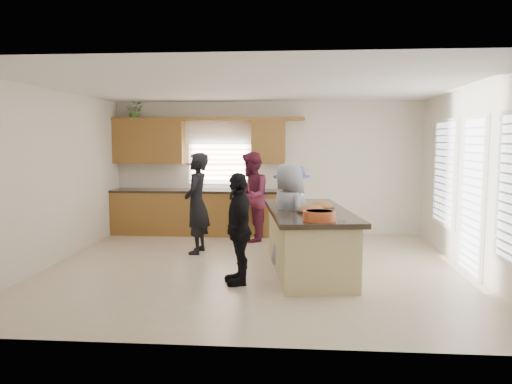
# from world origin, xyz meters

# --- Properties ---
(floor) EXTENTS (6.50, 6.50, 0.00)m
(floor) POSITION_xyz_m (0.00, 0.00, 0.00)
(floor) COLOR beige
(floor) RESTS_ON ground
(room_shell) EXTENTS (6.52, 6.02, 2.81)m
(room_shell) POSITION_xyz_m (0.00, 0.00, 1.90)
(room_shell) COLOR silver
(room_shell) RESTS_ON ground
(back_cabinetry) EXTENTS (4.08, 0.66, 2.46)m
(back_cabinetry) POSITION_xyz_m (-1.47, 2.73, 0.91)
(back_cabinetry) COLOR brown
(back_cabinetry) RESTS_ON ground
(right_wall_glazing) EXTENTS (0.06, 4.00, 2.25)m
(right_wall_glazing) POSITION_xyz_m (3.22, -0.13, 1.34)
(right_wall_glazing) COLOR white
(right_wall_glazing) RESTS_ON ground
(island) EXTENTS (1.50, 2.83, 0.95)m
(island) POSITION_xyz_m (0.83, -0.11, 0.45)
(island) COLOR #C9B67D
(island) RESTS_ON ground
(platter_front) EXTENTS (0.42, 0.42, 0.17)m
(platter_front) POSITION_xyz_m (0.85, -0.42, 0.98)
(platter_front) COLOR black
(platter_front) RESTS_ON island
(platter_mid) EXTENTS (0.37, 0.37, 0.15)m
(platter_mid) POSITION_xyz_m (1.03, 0.05, 0.98)
(platter_mid) COLOR black
(platter_mid) RESTS_ON island
(platter_back) EXTENTS (0.33, 0.33, 0.13)m
(platter_back) POSITION_xyz_m (0.48, 0.29, 0.98)
(platter_back) COLOR black
(platter_back) RESTS_ON island
(salad_bowl) EXTENTS (0.43, 0.43, 0.13)m
(salad_bowl) POSITION_xyz_m (0.94, -1.15, 1.02)
(salad_bowl) COLOR #BA4B22
(salad_bowl) RESTS_ON island
(clear_cup) EXTENTS (0.09, 0.09, 0.10)m
(clear_cup) POSITION_xyz_m (1.23, -1.11, 1.00)
(clear_cup) COLOR white
(clear_cup) RESTS_ON island
(plate_stack) EXTENTS (0.23, 0.23, 0.04)m
(plate_stack) POSITION_xyz_m (0.67, 0.60, 0.97)
(plate_stack) COLOR #A382BD
(plate_stack) RESTS_ON island
(flower_vase) EXTENTS (0.14, 0.14, 0.43)m
(flower_vase) POSITION_xyz_m (0.71, 1.08, 1.19)
(flower_vase) COLOR silver
(flower_vase) RESTS_ON island
(potted_plant) EXTENTS (0.38, 0.33, 0.39)m
(potted_plant) POSITION_xyz_m (-2.78, 2.82, 2.59)
(potted_plant) COLOR #408033
(potted_plant) RESTS_ON back_cabinetry
(woman_left_back) EXTENTS (0.45, 0.66, 1.77)m
(woman_left_back) POSITION_xyz_m (-1.11, 0.95, 0.89)
(woman_left_back) COLOR black
(woman_left_back) RESTS_ON ground
(woman_left_mid) EXTENTS (0.69, 0.88, 1.76)m
(woman_left_mid) POSITION_xyz_m (-0.25, 2.07, 0.88)
(woman_left_mid) COLOR #5B1B2E
(woman_left_mid) RESTS_ON ground
(woman_left_front) EXTENTS (0.62, 0.98, 1.56)m
(woman_left_front) POSITION_xyz_m (-0.16, -0.86, 0.78)
(woman_left_front) COLOR black
(woman_left_front) RESTS_ON ground
(woman_right_back) EXTENTS (0.81, 1.15, 1.62)m
(woman_right_back) POSITION_xyz_m (0.56, 0.36, 0.81)
(woman_right_back) COLOR #3A447F
(woman_right_back) RESTS_ON ground
(woman_right_front) EXTENTS (0.83, 0.96, 1.66)m
(woman_right_front) POSITION_xyz_m (0.53, -0.04, 0.83)
(woman_right_front) COLOR gray
(woman_right_front) RESTS_ON ground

